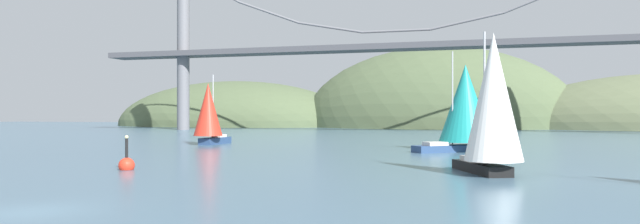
# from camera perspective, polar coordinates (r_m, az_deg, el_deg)

# --- Properties ---
(ground_plane) EXTENTS (360.00, 360.00, 0.00)m
(ground_plane) POSITION_cam_1_polar(r_m,az_deg,el_deg) (25.22, -27.56, -9.10)
(ground_plane) COLOR #426075
(headland_center) EXTENTS (74.81, 44.00, 43.60)m
(headland_center) POSITION_cam_1_polar(r_m,az_deg,el_deg) (153.45, 11.89, -1.54)
(headland_center) COLOR #4C5B3D
(headland_center) RESTS_ON ground_plane
(headland_left) EXTENTS (75.37, 44.00, 26.80)m
(headland_left) POSITION_cam_1_polar(r_m,az_deg,el_deg) (169.19, -8.81, -1.40)
(headland_left) COLOR #4C5B3D
(headland_left) RESTS_ON ground_plane
(suspension_bridge) EXTENTS (133.60, 6.00, 36.58)m
(suspension_bridge) POSITION_cam_1_polar(r_m,az_deg,el_deg) (115.05, 7.78, 6.84)
(suspension_bridge) COLOR slate
(suspension_bridge) RESTS_ON ground_plane
(sailboat_teal_sail) EXTENTS (8.95, 8.13, 10.16)m
(sailboat_teal_sail) POSITION_cam_1_polar(r_m,az_deg,el_deg) (58.50, 14.61, 0.70)
(sailboat_teal_sail) COLOR navy
(sailboat_teal_sail) RESTS_ON ground_plane
(sailboat_white_mainsail) EXTENTS (5.16, 7.37, 9.22)m
(sailboat_white_mainsail) POSITION_cam_1_polar(r_m,az_deg,el_deg) (36.43, 17.30, 1.02)
(sailboat_white_mainsail) COLOR black
(sailboat_white_mainsail) RESTS_ON ground_plane
(sailboat_scarlet_sail) EXTENTS (3.62, 6.45, 8.69)m
(sailboat_scarlet_sail) POSITION_cam_1_polar(r_m,az_deg,el_deg) (69.73, -11.34, -0.04)
(sailboat_scarlet_sail) COLOR navy
(sailboat_scarlet_sail) RESTS_ON ground_plane
(channel_buoy) EXTENTS (1.10, 1.10, 2.64)m
(channel_buoy) POSITION_cam_1_polar(r_m,az_deg,el_deg) (40.81, -19.23, -5.11)
(channel_buoy) COLOR red
(channel_buoy) RESTS_ON ground_plane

